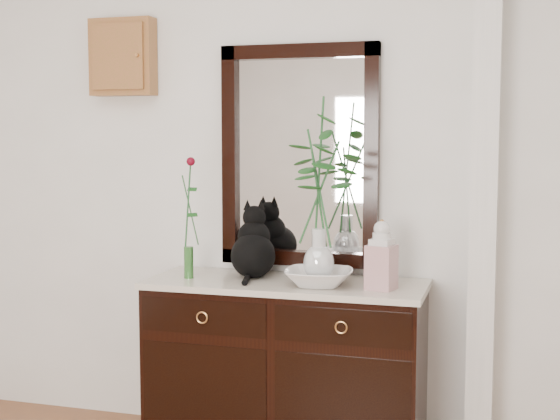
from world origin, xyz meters
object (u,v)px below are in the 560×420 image
(sideboard, at_px, (286,358))
(lotus_bowl, at_px, (319,278))
(ginger_jar, at_px, (381,254))
(cat, at_px, (253,241))

(sideboard, xyz_separation_m, lotus_bowl, (0.18, -0.07, 0.41))
(lotus_bowl, xyz_separation_m, ginger_jar, (0.29, 0.00, 0.12))
(sideboard, xyz_separation_m, ginger_jar, (0.47, -0.07, 0.54))
(sideboard, relative_size, ginger_jar, 4.15)
(sideboard, bearing_deg, cat, 162.09)
(cat, xyz_separation_m, lotus_bowl, (0.36, -0.13, -0.14))
(sideboard, height_order, ginger_jar, ginger_jar)
(sideboard, relative_size, cat, 3.75)
(sideboard, xyz_separation_m, cat, (-0.18, 0.06, 0.55))
(cat, height_order, ginger_jar, cat)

